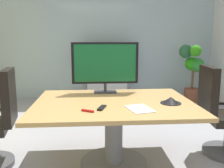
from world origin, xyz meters
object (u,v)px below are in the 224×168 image
Objects in this scene: office_chair_right at (221,119)px; conference_phone at (171,101)px; potted_plant at (192,69)px; conference_table at (114,118)px; remote_control at (102,108)px; wall_display_unit at (107,81)px; tv_monitor at (105,64)px.

conference_phone is (-0.71, -0.26, 0.30)m from office_chair_right.
potted_plant is (0.68, 2.62, 0.30)m from office_chair_right.
remote_control reaches higher than conference_table.
conference_table is 0.65m from conference_phone.
wall_display_unit is at bearing 28.73° from office_chair_right.
tv_monitor is at bearing 137.63° from conference_phone.
conference_phone is (-1.39, -2.88, 0.01)m from potted_plant.
tv_monitor is 0.96m from conference_phone.
conference_table is 7.80× the size of conference_phone.
conference_table is at bearing 101.67° from office_chair_right.
conference_table is at bearing -125.83° from potted_plant.
remote_control is (-2.13, -3.03, -0.01)m from potted_plant.
tv_monitor reaches higher than conference_phone.
tv_monitor reaches higher than remote_control.
conference_phone is (0.67, -0.61, -0.33)m from tv_monitor.
office_chair_right reaches higher than conference_phone.
potted_plant is 7.55× the size of remote_control.
conference_table is 2.04× the size of tv_monitor.
potted_plant is 3.71m from remote_control.
potted_plant reaches higher than conference_phone.
wall_display_unit is 5.95× the size of conference_phone.
remote_control is (-0.23, -3.28, 0.30)m from wall_display_unit.
wall_display_unit reaches higher than conference_phone.
office_chair_right reaches higher than conference_table.
potted_plant reaches higher than conference_table.
office_chair_right is 1.56m from tv_monitor.
tv_monitor is at bearing -132.24° from potted_plant.
conference_phone is 0.75m from remote_control.
office_chair_right is 1.53m from remote_control.
potted_plant is at bearing 64.22° from conference_phone.
conference_table is 0.36m from remote_control.
tv_monitor is (-0.07, 0.49, 0.54)m from conference_table.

